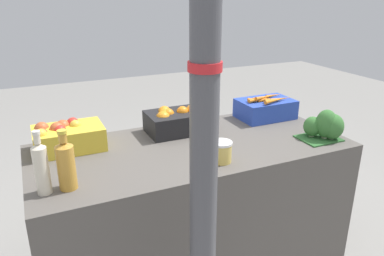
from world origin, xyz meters
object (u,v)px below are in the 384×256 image
juice_bottle_amber (66,164)px  broccoli_pile (325,126)px  juice_bottle_cloudy (41,167)px  support_pole (205,104)px  pickle_jar (221,152)px  apple_crate (66,136)px  carrot_crate (266,108)px  orange_crate (177,120)px

juice_bottle_amber → broccoli_pile: bearing=-0.8°
juice_bottle_cloudy → juice_bottle_amber: size_ratio=1.04×
support_pole → pickle_jar: bearing=54.8°
broccoli_pile → pickle_jar: bearing=-178.4°
apple_crate → juice_bottle_amber: 0.44m
support_pole → carrot_crate: (0.91, 0.93, -0.40)m
juice_bottle_cloudy → pickle_jar: juice_bottle_cloudy is taller
carrot_crate → juice_bottle_cloudy: juice_bottle_cloudy is taller
juice_bottle_cloudy → pickle_jar: (0.82, -0.04, -0.07)m
apple_crate → orange_crate: size_ratio=1.00×
orange_crate → carrot_crate: 0.63m
orange_crate → carrot_crate: (0.63, -0.00, -0.01)m
support_pole → pickle_jar: size_ratio=22.88×
apple_crate → pickle_jar: size_ratio=3.36×
apple_crate → broccoli_pile: bearing=-18.8°
apple_crate → juice_bottle_amber: (-0.05, -0.44, 0.04)m
apple_crate → orange_crate: bearing=-0.2°
support_pole → apple_crate: support_pole is taller
pickle_jar → apple_crate: bearing=144.7°
carrot_crate → juice_bottle_amber: 1.37m
carrot_crate → pickle_jar: size_ratio=3.36×
apple_crate → juice_bottle_amber: bearing=-96.6°
broccoli_pile → carrot_crate: bearing=101.0°
support_pole → juice_bottle_cloudy: bearing=134.5°
juice_bottle_cloudy → apple_crate: bearing=71.4°
broccoli_pile → pickle_jar: (-0.67, -0.02, -0.02)m
support_pole → orange_crate: 1.05m
support_pole → orange_crate: (0.28, 0.93, -0.39)m
carrot_crate → pickle_jar: bearing=-141.3°
orange_crate → broccoli_pile: bearing=-32.5°
orange_crate → juice_bottle_cloudy: size_ratio=1.28×
carrot_crate → broccoli_pile: (0.09, -0.45, 0.01)m
support_pole → broccoli_pile: 1.17m
broccoli_pile → apple_crate: bearing=161.2°
broccoli_pile → juice_bottle_cloudy: juice_bottle_cloudy is taller
juice_bottle_amber → pickle_jar: juice_bottle_amber is taller
support_pole → carrot_crate: bearing=45.6°
juice_bottle_cloudy → juice_bottle_amber: 0.10m
carrot_crate → support_pole: bearing=-134.4°
juice_bottle_cloudy → pickle_jar: 0.82m
apple_crate → pickle_jar: (0.67, -0.47, -0.02)m
orange_crate → juice_bottle_amber: juice_bottle_amber is taller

